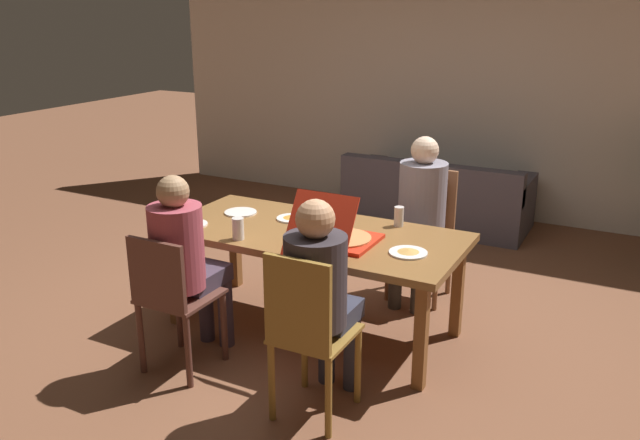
{
  "coord_description": "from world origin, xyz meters",
  "views": [
    {
      "loc": [
        1.95,
        -3.63,
        2.17
      ],
      "look_at": [
        0.0,
        0.1,
        0.77
      ],
      "focal_mm": 36.58,
      "sensor_mm": 36.0,
      "label": 1
    }
  ],
  "objects_px": {
    "person_1": "(420,206)",
    "pizza_box_0": "(339,237)",
    "chair_0": "(307,330)",
    "dining_table": "(313,241)",
    "drinking_glass_0": "(238,229)",
    "drinking_glass_1": "(399,216)",
    "chair_1": "(425,226)",
    "person_0": "(320,287)",
    "chair_2": "(171,297)",
    "plate_3": "(292,218)",
    "plate_0": "(408,252)",
    "person_2": "(185,255)",
    "plate_2": "(241,212)",
    "couch": "(436,200)",
    "plate_1": "(192,224)"
  },
  "relations": [
    {
      "from": "chair_2",
      "to": "pizza_box_0",
      "type": "distance_m",
      "value": 1.09
    },
    {
      "from": "drinking_glass_0",
      "to": "chair_1",
      "type": "bearing_deg",
      "value": 57.61
    },
    {
      "from": "dining_table",
      "to": "person_1",
      "type": "height_order",
      "value": "person_1"
    },
    {
      "from": "chair_0",
      "to": "chair_1",
      "type": "distance_m",
      "value": 1.88
    },
    {
      "from": "chair_1",
      "to": "plate_3",
      "type": "distance_m",
      "value": 1.08
    },
    {
      "from": "person_1",
      "to": "pizza_box_0",
      "type": "distance_m",
      "value": 0.99
    },
    {
      "from": "dining_table",
      "to": "plate_0",
      "type": "xyz_separation_m",
      "value": [
        0.71,
        -0.1,
        0.08
      ]
    },
    {
      "from": "person_0",
      "to": "person_1",
      "type": "xyz_separation_m",
      "value": [
        0.0,
        1.6,
        0.02
      ]
    },
    {
      "from": "person_0",
      "to": "chair_2",
      "type": "distance_m",
      "value": 0.99
    },
    {
      "from": "person_2",
      "to": "plate_2",
      "type": "distance_m",
      "value": 0.87
    },
    {
      "from": "dining_table",
      "to": "chair_1",
      "type": "height_order",
      "value": "chair_1"
    },
    {
      "from": "chair_0",
      "to": "pizza_box_0",
      "type": "xyz_separation_m",
      "value": [
        -0.2,
        0.78,
        0.24
      ]
    },
    {
      "from": "pizza_box_0",
      "to": "plate_0",
      "type": "xyz_separation_m",
      "value": [
        0.44,
        0.06,
        -0.04
      ]
    },
    {
      "from": "plate_3",
      "to": "drinking_glass_1",
      "type": "relative_size",
      "value": 1.58
    },
    {
      "from": "pizza_box_0",
      "to": "plate_1",
      "type": "bearing_deg",
      "value": -173.98
    },
    {
      "from": "person_1",
      "to": "plate_2",
      "type": "relative_size",
      "value": 5.4
    },
    {
      "from": "pizza_box_0",
      "to": "plate_1",
      "type": "relative_size",
      "value": 3.09
    },
    {
      "from": "plate_1",
      "to": "plate_2",
      "type": "xyz_separation_m",
      "value": [
        0.14,
        0.38,
        0.0
      ]
    },
    {
      "from": "dining_table",
      "to": "person_1",
      "type": "xyz_separation_m",
      "value": [
        0.47,
        0.8,
        0.1
      ]
    },
    {
      "from": "person_1",
      "to": "chair_2",
      "type": "xyz_separation_m",
      "value": [
        -0.96,
        -1.7,
        -0.25
      ]
    },
    {
      "from": "person_0",
      "to": "person_2",
      "type": "distance_m",
      "value": 0.96
    },
    {
      "from": "chair_2",
      "to": "plate_1",
      "type": "relative_size",
      "value": 4.35
    },
    {
      "from": "chair_0",
      "to": "dining_table",
      "type": "bearing_deg",
      "value": 116.46
    },
    {
      "from": "plate_1",
      "to": "drinking_glass_0",
      "type": "height_order",
      "value": "drinking_glass_0"
    },
    {
      "from": "person_1",
      "to": "dining_table",
      "type": "bearing_deg",
      "value": -120.38
    },
    {
      "from": "person_0",
      "to": "chair_2",
      "type": "height_order",
      "value": "person_0"
    },
    {
      "from": "plate_0",
      "to": "chair_1",
      "type": "bearing_deg",
      "value": 103.03
    },
    {
      "from": "person_2",
      "to": "plate_0",
      "type": "relative_size",
      "value": 5.24
    },
    {
      "from": "plate_3",
      "to": "plate_2",
      "type": "bearing_deg",
      "value": -172.83
    },
    {
      "from": "chair_1",
      "to": "drinking_glass_1",
      "type": "relative_size",
      "value": 7.25
    },
    {
      "from": "drinking_glass_1",
      "to": "person_1",
      "type": "bearing_deg",
      "value": 89.75
    },
    {
      "from": "person_0",
      "to": "plate_0",
      "type": "bearing_deg",
      "value": 71.15
    },
    {
      "from": "chair_0",
      "to": "plate_1",
      "type": "xyz_separation_m",
      "value": [
        -1.27,
        0.67,
        0.19
      ]
    },
    {
      "from": "chair_0",
      "to": "pizza_box_0",
      "type": "bearing_deg",
      "value": 104.44
    },
    {
      "from": "couch",
      "to": "person_1",
      "type": "bearing_deg",
      "value": -76.46
    },
    {
      "from": "drinking_glass_0",
      "to": "drinking_glass_1",
      "type": "height_order",
      "value": "drinking_glass_0"
    },
    {
      "from": "chair_0",
      "to": "plate_0",
      "type": "xyz_separation_m",
      "value": [
        0.24,
        0.85,
        0.19
      ]
    },
    {
      "from": "person_1",
      "to": "plate_3",
      "type": "distance_m",
      "value": 0.97
    },
    {
      "from": "drinking_glass_1",
      "to": "dining_table",
      "type": "bearing_deg",
      "value": -142.1
    },
    {
      "from": "plate_2",
      "to": "couch",
      "type": "xyz_separation_m",
      "value": [
        0.7,
        2.49,
        -0.47
      ]
    },
    {
      "from": "pizza_box_0",
      "to": "plate_3",
      "type": "relative_size",
      "value": 2.96
    },
    {
      "from": "person_0",
      "to": "chair_1",
      "type": "distance_m",
      "value": 1.74
    },
    {
      "from": "person_0",
      "to": "plate_2",
      "type": "bearing_deg",
      "value": 141.24
    },
    {
      "from": "plate_1",
      "to": "couch",
      "type": "height_order",
      "value": "plate_1"
    },
    {
      "from": "person_1",
      "to": "plate_1",
      "type": "bearing_deg",
      "value": -139.61
    },
    {
      "from": "plate_3",
      "to": "couch",
      "type": "relative_size",
      "value": 0.12
    },
    {
      "from": "person_1",
      "to": "person_2",
      "type": "height_order",
      "value": "person_1"
    },
    {
      "from": "dining_table",
      "to": "plate_2",
      "type": "relative_size",
      "value": 8.59
    },
    {
      "from": "dining_table",
      "to": "plate_0",
      "type": "relative_size",
      "value": 8.53
    },
    {
      "from": "chair_0",
      "to": "plate_2",
      "type": "height_order",
      "value": "chair_0"
    }
  ]
}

